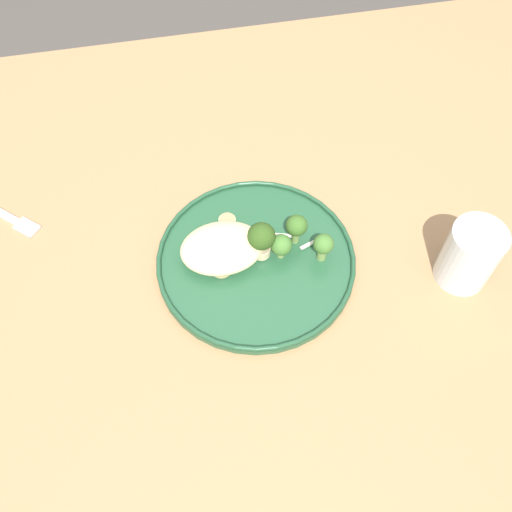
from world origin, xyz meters
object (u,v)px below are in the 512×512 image
Objects in this scene: seared_scallop_on_noodles at (233,250)px; broccoli_floret_small_sprig at (297,226)px; broccoli_floret_center_pile at (261,237)px; broccoli_floret_rear_charred at (323,245)px; water_glass at (468,258)px; seared_scallop_half_hidden at (227,236)px; seared_scallop_front_small at (219,252)px; seared_scallop_rear_pale at (221,267)px; dinner_plate at (256,260)px; seared_scallop_tiny_bay at (204,250)px; seared_scallop_left_edge at (227,221)px; seared_scallop_large_seared at (261,250)px; broccoli_floret_right_tilted at (281,245)px.

broccoli_floret_small_sprig is at bearing -176.81° from seared_scallop_on_noodles.
broccoli_floret_center_pile is at bearing 173.52° from seared_scallop_on_noodles.
water_glass is (-0.19, 0.06, 0.00)m from broccoli_floret_rear_charred.
seared_scallop_on_noodles and seared_scallop_half_hidden have the same top height.
broccoli_floret_center_pile reaches higher than seared_scallop_front_small.
broccoli_floret_small_sprig is (-0.12, -0.03, 0.03)m from seared_scallop_rear_pale.
water_glass is at bearing 165.16° from dinner_plate.
seared_scallop_tiny_bay is at bearing -57.72° from seared_scallop_rear_pale.
dinner_plate is at bearing 160.87° from seared_scallop_front_small.
seared_scallop_left_edge is (0.03, -0.07, 0.01)m from dinner_plate.
dinner_plate is at bearing 161.89° from seared_scallop_tiny_bay.
seared_scallop_tiny_bay reaches higher than dinner_plate.
seared_scallop_tiny_bay is 0.04m from seared_scallop_rear_pale.
seared_scallop_on_noodles is 1.10× the size of seared_scallop_rear_pale.
broccoli_floret_small_sprig is (-0.14, 0.00, 0.03)m from seared_scallop_tiny_bay.
seared_scallop_large_seared is (-0.04, 0.01, 0.00)m from seared_scallop_on_noodles.
broccoli_floret_small_sprig is 0.54× the size of water_glass.
seared_scallop_half_hidden is 0.67× the size of broccoli_floret_rear_charred.
broccoli_floret_center_pile reaches higher than broccoli_floret_rear_charred.
broccoli_floret_small_sprig is (-0.05, -0.01, 0.02)m from seared_scallop_large_seared.
seared_scallop_large_seared is 0.03m from broccoli_floret_right_tilted.
broccoli_floret_rear_charred is (-0.14, 0.03, 0.02)m from seared_scallop_front_small.
seared_scallop_left_edge is at bearing -24.57° from water_glass.
seared_scallop_tiny_bay is 0.32× the size of water_glass.
seared_scallop_on_noodles reaches higher than dinner_plate.
broccoli_floret_rear_charred reaches higher than broccoli_floret_right_tilted.
seared_scallop_tiny_bay is 1.26× the size of seared_scallop_left_edge.
seared_scallop_front_small is 0.06m from seared_scallop_left_edge.
dinner_plate is 8.31× the size of seared_scallop_on_noodles.
broccoli_floret_rear_charred is at bearing 165.04° from broccoli_floret_right_tilted.
broccoli_floret_right_tilted is at bearing -179.50° from dinner_plate.
seared_scallop_large_seared is 0.29m from water_glass.
seared_scallop_rear_pale is at bearing 70.79° from seared_scallop_half_hidden.
seared_scallop_left_edge is at bearing -111.60° from seared_scallop_front_small.
broccoli_floret_center_pile is 0.05m from broccoli_floret_small_sprig.
seared_scallop_large_seared is 0.03m from broccoli_floret_center_pile.
seared_scallop_large_seared is at bearing -13.17° from broccoli_floret_right_tilted.
broccoli_floret_right_tilted is 0.85× the size of broccoli_floret_rear_charred.
broccoli_floret_right_tilted is (-0.07, 0.07, 0.02)m from seared_scallop_left_edge.
broccoli_floret_small_sprig is at bearing -49.96° from broccoli_floret_rear_charred.
seared_scallop_left_edge is 0.51× the size of broccoli_floret_rear_charred.
seared_scallop_half_hidden is 0.34× the size of water_glass.
broccoli_floret_right_tilted is 0.43× the size of water_glass.
broccoli_floret_rear_charred is (-0.12, 0.08, 0.02)m from seared_scallop_left_edge.
water_glass is (-0.29, 0.08, 0.04)m from dinner_plate.
seared_scallop_rear_pale is at bearing 9.06° from dinner_plate.
broccoli_floret_rear_charred is at bearing 166.02° from seared_scallop_on_noodles.
water_glass reaches higher than seared_scallop_tiny_bay.
broccoli_floret_rear_charred is (-0.08, 0.02, 0.02)m from seared_scallop_large_seared.
broccoli_floret_small_sprig is at bearing -142.18° from broccoli_floret_right_tilted.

